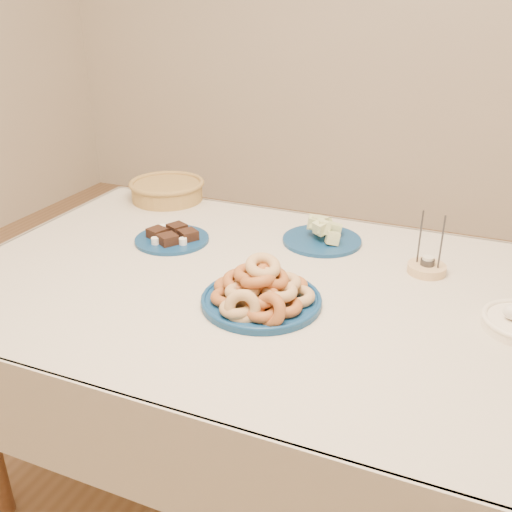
{
  "coord_description": "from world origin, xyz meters",
  "views": [
    {
      "loc": [
        0.51,
        -1.28,
        1.47
      ],
      "look_at": [
        0.0,
        -0.05,
        0.85
      ],
      "focal_mm": 40.0,
      "sensor_mm": 36.0,
      "label": 1
    }
  ],
  "objects_px": {
    "melon_plate": "(323,235)",
    "dining_table": "(263,316)",
    "donut_platter": "(261,292)",
    "candle_holder": "(427,267)",
    "brownie_plate": "(172,238)",
    "wicker_basket": "(167,190)"
  },
  "relations": [
    {
      "from": "wicker_basket",
      "to": "brownie_plate",
      "type": "bearing_deg",
      "value": -57.24
    },
    {
      "from": "melon_plate",
      "to": "candle_holder",
      "type": "distance_m",
      "value": 0.35
    },
    {
      "from": "donut_platter",
      "to": "wicker_basket",
      "type": "distance_m",
      "value": 0.87
    },
    {
      "from": "brownie_plate",
      "to": "dining_table",
      "type": "bearing_deg",
      "value": -21.86
    },
    {
      "from": "dining_table",
      "to": "donut_platter",
      "type": "distance_m",
      "value": 0.19
    },
    {
      "from": "candle_holder",
      "to": "donut_platter",
      "type": "bearing_deg",
      "value": -135.89
    },
    {
      "from": "dining_table",
      "to": "candle_holder",
      "type": "bearing_deg",
      "value": 29.95
    },
    {
      "from": "donut_platter",
      "to": "wicker_basket",
      "type": "bearing_deg",
      "value": 136.21
    },
    {
      "from": "brownie_plate",
      "to": "candle_holder",
      "type": "relative_size",
      "value": 1.68
    },
    {
      "from": "melon_plate",
      "to": "brownie_plate",
      "type": "xyz_separation_m",
      "value": [
        -0.44,
        -0.18,
        -0.01
      ]
    },
    {
      "from": "melon_plate",
      "to": "brownie_plate",
      "type": "distance_m",
      "value": 0.48
    },
    {
      "from": "donut_platter",
      "to": "candle_holder",
      "type": "distance_m",
      "value": 0.5
    },
    {
      "from": "donut_platter",
      "to": "candle_holder",
      "type": "height_order",
      "value": "candle_holder"
    },
    {
      "from": "donut_platter",
      "to": "melon_plate",
      "type": "relative_size",
      "value": 1.09
    },
    {
      "from": "wicker_basket",
      "to": "donut_platter",
      "type": "bearing_deg",
      "value": -43.79
    },
    {
      "from": "dining_table",
      "to": "brownie_plate",
      "type": "bearing_deg",
      "value": 158.14
    },
    {
      "from": "dining_table",
      "to": "melon_plate",
      "type": "xyz_separation_m",
      "value": [
        0.07,
        0.33,
        0.13
      ]
    },
    {
      "from": "dining_table",
      "to": "melon_plate",
      "type": "height_order",
      "value": "melon_plate"
    },
    {
      "from": "melon_plate",
      "to": "candle_holder",
      "type": "relative_size",
      "value": 1.7
    },
    {
      "from": "melon_plate",
      "to": "donut_platter",
      "type": "bearing_deg",
      "value": -93.3
    },
    {
      "from": "dining_table",
      "to": "brownie_plate",
      "type": "relative_size",
      "value": 5.7
    },
    {
      "from": "melon_plate",
      "to": "dining_table",
      "type": "bearing_deg",
      "value": -101.58
    }
  ]
}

